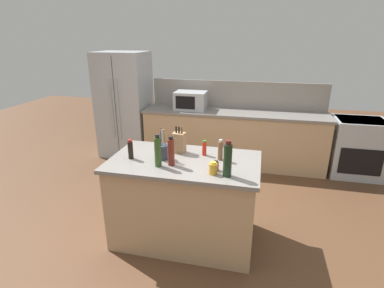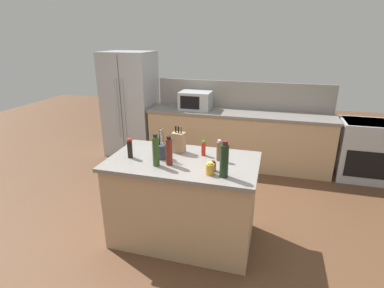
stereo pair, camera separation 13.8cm
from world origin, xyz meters
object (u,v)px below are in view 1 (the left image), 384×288
object	(u,v)px
microwave	(191,100)
olive_oil_bottle	(158,151)
utensil_crock	(163,151)
vinegar_bottle	(171,152)
spice_jar_paprika	(216,166)
pepper_grinder	(220,150)
range_oven	(356,147)
honey_jar	(213,168)
hot_sauce_bottle	(204,148)
wine_bottle	(228,160)
soy_sauce_bottle	(131,150)
refrigerator	(125,105)
knife_block	(179,142)

from	to	relation	value
microwave	olive_oil_bottle	distance (m)	2.42
utensil_crock	vinegar_bottle	bearing A→B (deg)	-46.19
spice_jar_paprika	pepper_grinder	xyz separation A→B (m)	(0.00, 0.26, 0.06)
pepper_grinder	spice_jar_paprika	bearing A→B (deg)	-90.85
range_oven	vinegar_bottle	size ratio (longest dim) A/B	3.11
honey_jar	vinegar_bottle	bearing A→B (deg)	166.13
hot_sauce_bottle	range_oven	bearing A→B (deg)	44.12
utensil_crock	olive_oil_bottle	distance (m)	0.20
wine_bottle	pepper_grinder	world-z (taller)	wine_bottle
range_oven	pepper_grinder	size ratio (longest dim) A/B	4.21
range_oven	soy_sauce_bottle	world-z (taller)	soy_sauce_bottle
wine_bottle	spice_jar_paprika	xyz separation A→B (m)	(-0.12, 0.10, -0.12)
refrigerator	range_oven	bearing A→B (deg)	-0.74
range_oven	knife_block	world-z (taller)	knife_block
range_oven	microwave	world-z (taller)	microwave
knife_block	utensil_crock	xyz separation A→B (m)	(-0.11, -0.21, -0.03)
microwave	pepper_grinder	world-z (taller)	microwave
range_oven	microwave	bearing A→B (deg)	180.00
olive_oil_bottle	soy_sauce_bottle	bearing A→B (deg)	160.63
microwave	wine_bottle	size ratio (longest dim) A/B	1.55
wine_bottle	honey_jar	distance (m)	0.17
refrigerator	microwave	world-z (taller)	refrigerator
pepper_grinder	wine_bottle	bearing A→B (deg)	-72.53
refrigerator	soy_sauce_bottle	world-z (taller)	refrigerator
knife_block	wine_bottle	world-z (taller)	wine_bottle
knife_block	spice_jar_paprika	size ratio (longest dim) A/B	2.99
spice_jar_paprika	vinegar_bottle	distance (m)	0.46
hot_sauce_bottle	knife_block	bearing A→B (deg)	175.46
vinegar_bottle	spice_jar_paprika	bearing A→B (deg)	-2.85
wine_bottle	soy_sauce_bottle	bearing A→B (deg)	169.75
refrigerator	microwave	xyz separation A→B (m)	(1.26, -0.05, 0.15)
microwave	range_oven	bearing A→B (deg)	-0.00
range_oven	vinegar_bottle	xyz separation A→B (m)	(-2.35, -2.35, 0.61)
utensil_crock	wine_bottle	size ratio (longest dim) A/B	0.94
hot_sauce_bottle	spice_jar_paprika	world-z (taller)	hot_sauce_bottle
olive_oil_bottle	vinegar_bottle	bearing A→B (deg)	26.39
spice_jar_paprika	olive_oil_bottle	size ratio (longest dim) A/B	0.30
utensil_crock	range_oven	bearing A→B (deg)	41.75
soy_sauce_bottle	hot_sauce_bottle	bearing A→B (deg)	20.10
refrigerator	honey_jar	xyz separation A→B (m)	(2.05, -2.50, 0.06)
vinegar_bottle	olive_oil_bottle	distance (m)	0.13
microwave	spice_jar_paprika	world-z (taller)	microwave
microwave	pepper_grinder	bearing A→B (deg)	-68.95
honey_jar	hot_sauce_bottle	world-z (taller)	hot_sauce_bottle
refrigerator	microwave	distance (m)	1.27
soy_sauce_bottle	honey_jar	bearing A→B (deg)	-10.80
spice_jar_paprika	olive_oil_bottle	xyz separation A→B (m)	(-0.56, -0.03, 0.11)
olive_oil_bottle	honey_jar	bearing A→B (deg)	-5.19
microwave	refrigerator	bearing A→B (deg)	177.66
microwave	vinegar_bottle	world-z (taller)	microwave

